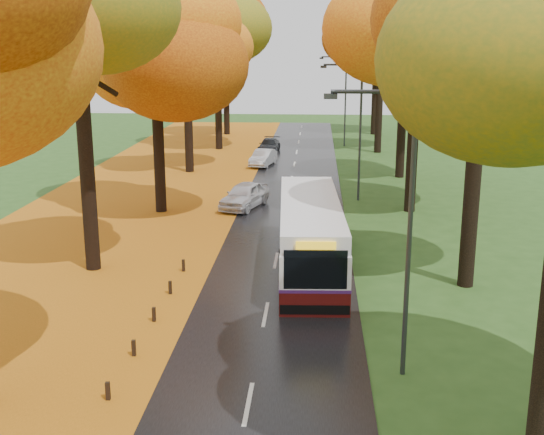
# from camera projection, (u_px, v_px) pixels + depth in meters

# --- Properties ---
(road) EXTENTS (6.50, 90.00, 0.04)m
(road) POSITION_uv_depth(u_px,v_px,m) (284.00, 220.00, 36.03)
(road) COLOR black
(road) RESTS_ON ground
(centre_line) EXTENTS (0.12, 90.00, 0.01)m
(centre_line) POSITION_uv_depth(u_px,v_px,m) (284.00, 219.00, 36.03)
(centre_line) COLOR silver
(centre_line) RESTS_ON road
(leaf_verge) EXTENTS (12.00, 90.00, 0.02)m
(leaf_verge) POSITION_uv_depth(u_px,v_px,m) (117.00, 217.00, 36.60)
(leaf_verge) COLOR #8E500C
(leaf_verge) RESTS_ON ground
(leaf_drift) EXTENTS (0.90, 90.00, 0.01)m
(leaf_drift) POSITION_uv_depth(u_px,v_px,m) (227.00, 219.00, 36.22)
(leaf_drift) COLOR #C16C13
(leaf_drift) RESTS_ON road
(trees_left) EXTENTS (9.20, 74.00, 13.88)m
(trees_left) POSITION_uv_depth(u_px,v_px,m) (151.00, 34.00, 36.11)
(trees_left) COLOR black
(trees_left) RESTS_ON ground
(trees_right) EXTENTS (9.30, 74.20, 13.96)m
(trees_right) POSITION_uv_depth(u_px,v_px,m) (426.00, 31.00, 35.02)
(trees_right) COLOR black
(trees_right) RESTS_ON ground
(bollard_row) EXTENTS (0.11, 23.51, 0.52)m
(bollard_row) POSITION_uv_depth(u_px,v_px,m) (92.00, 418.00, 16.59)
(bollard_row) COLOR black
(bollard_row) RESTS_ON ground
(streetlamp_near) EXTENTS (2.45, 0.18, 8.00)m
(streetlamp_near) POSITION_uv_depth(u_px,v_px,m) (401.00, 213.00, 18.18)
(streetlamp_near) COLOR #333538
(streetlamp_near) RESTS_ON ground
(streetlamp_mid) EXTENTS (2.45, 0.18, 8.00)m
(streetlamp_mid) POSITION_uv_depth(u_px,v_px,m) (356.00, 121.00, 39.45)
(streetlamp_mid) COLOR #333538
(streetlamp_mid) RESTS_ON ground
(streetlamp_far) EXTENTS (2.45, 0.18, 8.00)m
(streetlamp_far) POSITION_uv_depth(u_px,v_px,m) (343.00, 93.00, 60.71)
(streetlamp_far) COLOR #333538
(streetlamp_far) RESTS_ON ground
(bus) EXTENTS (2.94, 10.82, 2.82)m
(bus) POSITION_uv_depth(u_px,v_px,m) (310.00, 233.00, 27.99)
(bus) COLOR #490C0B
(bus) RESTS_ON road
(car_white) EXTENTS (2.89, 4.53, 1.44)m
(car_white) POSITION_uv_depth(u_px,v_px,m) (244.00, 195.00, 38.45)
(car_white) COLOR silver
(car_white) RESTS_ON road
(car_silver) EXTENTS (2.00, 3.88, 1.22)m
(car_silver) POSITION_uv_depth(u_px,v_px,m) (263.00, 158.00, 51.62)
(car_silver) COLOR #AAADB2
(car_silver) RESTS_ON road
(car_dark) EXTENTS (1.89, 4.04, 1.14)m
(car_dark) POSITION_uv_depth(u_px,v_px,m) (269.00, 145.00, 58.09)
(car_dark) COLOR black
(car_dark) RESTS_ON road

